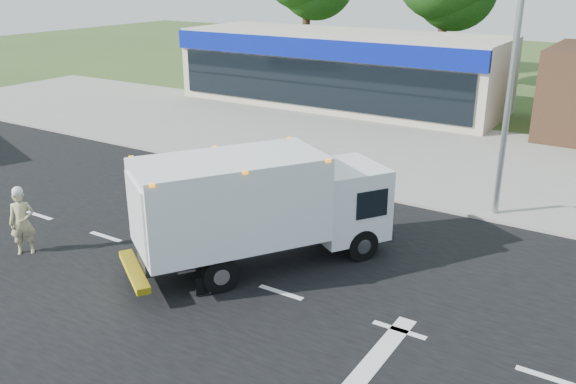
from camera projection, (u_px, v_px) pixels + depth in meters
The scene contains 9 objects.
ground at pixel (281, 293), 14.46m from camera, with size 120.00×120.00×0.00m, color #385123.
road_asphalt at pixel (281, 293), 14.45m from camera, with size 60.00×14.00×0.02m, color black.
sidewalk at pixel (411, 191), 20.94m from camera, with size 60.00×2.40×0.12m, color gray.
parking_apron at pixel (462, 152), 25.56m from camera, with size 60.00×9.00×0.02m, color gray.
lane_markings at pixel (300, 337), 12.70m from camera, with size 55.20×7.00×0.01m.
ems_box_truck at pixel (259, 203), 15.26m from camera, with size 5.42×6.81×3.00m.
emergency_worker at pixel (22, 221), 16.19m from camera, with size 0.76×0.77×1.91m.
retail_strip_mall at pixel (340, 68), 34.10m from camera, with size 18.00×6.20×4.00m.
traffic_signal_pole at pixel (491, 54), 17.61m from camera, with size 3.51×0.25×8.00m.
Camera 1 is at (6.96, -10.68, 7.22)m, focal length 38.00 mm.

